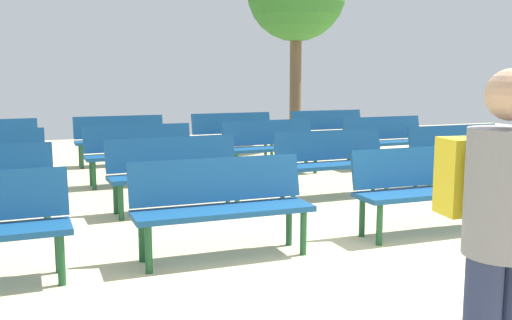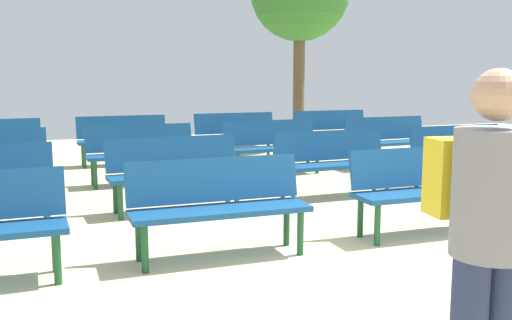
% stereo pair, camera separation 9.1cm
% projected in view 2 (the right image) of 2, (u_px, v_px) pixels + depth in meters
% --- Properties ---
extents(ground_plane, '(24.00, 24.00, 0.00)m').
position_uv_depth(ground_plane, '(433.00, 302.00, 4.20)').
color(ground_plane, beige).
extents(bench_r0_c1, '(1.61, 0.51, 0.87)m').
position_uv_depth(bench_r0_c1, '(218.00, 201.00, 5.21)').
color(bench_r0_c1, navy).
rests_on(bench_r0_c1, ground_plane).
extents(bench_r0_c2, '(1.61, 0.52, 0.87)m').
position_uv_depth(bench_r0_c2, '(425.00, 185.00, 5.97)').
color(bench_r0_c2, navy).
rests_on(bench_r0_c2, ground_plane).
extents(bench_r1_c1, '(1.61, 0.53, 0.87)m').
position_uv_depth(bench_r1_c1, '(175.00, 169.00, 6.99)').
color(bench_r1_c1, navy).
rests_on(bench_r1_c1, ground_plane).
extents(bench_r1_c2, '(1.60, 0.48, 0.87)m').
position_uv_depth(bench_r1_c2, '(334.00, 159.00, 7.78)').
color(bench_r1_c2, navy).
rests_on(bench_r1_c2, ground_plane).
extents(bench_r1_c3, '(1.60, 0.49, 0.87)m').
position_uv_depth(bench_r1_c3, '(461.00, 151.00, 8.56)').
color(bench_r1_c3, navy).
rests_on(bench_r1_c3, ground_plane).
extents(bench_r2_c1, '(1.60, 0.49, 0.87)m').
position_uv_depth(bench_r2_c1, '(141.00, 150.00, 8.70)').
color(bench_r2_c1, navy).
rests_on(bench_r2_c1, ground_plane).
extents(bench_r2_c2, '(1.61, 0.53, 0.87)m').
position_uv_depth(bench_r2_c2, '(273.00, 143.00, 9.51)').
color(bench_r2_c2, navy).
rests_on(bench_r2_c2, ground_plane).
extents(bench_r2_c3, '(1.61, 0.51, 0.87)m').
position_uv_depth(bench_r2_c3, '(388.00, 138.00, 10.26)').
color(bench_r2_c3, navy).
rests_on(bench_r2_c3, ground_plane).
extents(bench_r3_c1, '(1.61, 0.51, 0.87)m').
position_uv_depth(bench_r3_c1, '(123.00, 137.00, 10.54)').
color(bench_r3_c1, navy).
rests_on(bench_r3_c1, ground_plane).
extents(bench_r3_c2, '(1.61, 0.51, 0.87)m').
position_uv_depth(bench_r3_c2, '(236.00, 132.00, 11.31)').
color(bench_r3_c2, navy).
rests_on(bench_r3_c2, ground_plane).
extents(bench_r3_c3, '(1.61, 0.52, 0.87)m').
position_uv_depth(bench_r3_c3, '(332.00, 129.00, 12.08)').
color(bench_r3_c3, navy).
rests_on(bench_r3_c3, ground_plane).
extents(visitor_with_backpack, '(0.39, 0.56, 1.65)m').
position_uv_depth(visitor_with_backpack, '(485.00, 234.00, 2.53)').
color(visitor_with_backpack, navy).
rests_on(visitor_with_backpack, ground_plane).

